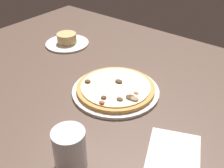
{
  "coord_description": "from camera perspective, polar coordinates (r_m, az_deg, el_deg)",
  "views": [
    {
      "loc": [
        46.81,
        -57.38,
        55.84
      ],
      "look_at": [
        1.1,
        0.51,
        7.0
      ],
      "focal_mm": 44.26,
      "sensor_mm": 36.0,
      "label": 1
    }
  ],
  "objects": [
    {
      "name": "water_glass",
      "position": [
        0.65,
        -8.64,
        -13.7
      ],
      "size": [
        7.59,
        7.59,
        10.54
      ],
      "color": "silver",
      "rests_on": "dining_table"
    },
    {
      "name": "paper_menu",
      "position": [
        0.71,
        12.56,
        -14.29
      ],
      "size": [
        18.3,
        20.8,
        0.3
      ],
      "primitive_type": "cube",
      "rotation": [
        0.0,
        0.0,
        0.4
      ],
      "color": "white",
      "rests_on": "dining_table"
    },
    {
      "name": "ramekin_on_saucer",
      "position": [
        1.22,
        -9.28,
        8.8
      ],
      "size": [
        18.59,
        18.59,
        4.95
      ],
      "color": "silver",
      "rests_on": "dining_table"
    },
    {
      "name": "pizza_main",
      "position": [
        0.89,
        0.76,
        -1.07
      ],
      "size": [
        28.24,
        28.24,
        3.37
      ],
      "color": "silver",
      "rests_on": "dining_table"
    },
    {
      "name": "dining_table",
      "position": [
        0.92,
        -0.74,
        -2.51
      ],
      "size": [
        150.0,
        110.0,
        4.0
      ],
      "primitive_type": "cube",
      "color": "brown",
      "rests_on": "ground"
    }
  ]
}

